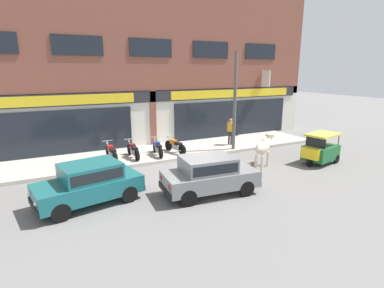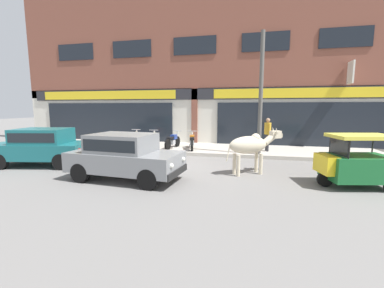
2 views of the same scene
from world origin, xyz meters
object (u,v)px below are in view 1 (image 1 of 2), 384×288
Objects in this scene: motorcycle_3 at (175,146)px; utility_pole at (235,102)px; cow at (263,147)px; car_0 at (209,173)px; auto_rickshaw at (320,151)px; motorcycle_0 at (111,152)px; motorcycle_1 at (133,150)px; car_1 at (90,182)px; motorcycle_2 at (158,148)px; pedestrian at (230,129)px.

motorcycle_3 is 0.33× the size of utility_pole.
utility_pole is at bearing 83.14° from cow.
auto_rickshaw is at bearing 6.74° from car_0.
motorcycle_1 is at bearing -5.06° from motorcycle_0.
auto_rickshaw is at bearing -37.91° from motorcycle_3.
motorcycle_0 is at bearing 69.41° from car_1.
motorcycle_2 is (2.38, -0.22, 0.00)m from motorcycle_0.
motorcycle_1 is at bearing 171.23° from utility_pole.
cow is at bearing -101.03° from pedestrian.
motorcycle_3 is 4.09m from utility_pole.
pedestrian is (4.65, 5.55, 0.34)m from car_0.
motorcycle_0 is (-9.27, 4.75, -0.10)m from auto_rickshaw.
pedestrian is at bearing 26.83° from car_1.
cow reaches higher than auto_rickshaw.
motorcycle_1 is at bearing 143.61° from cow.
car_0 is 5.35m from motorcycle_2.
pedestrian reaches higher than motorcycle_0.
car_0 reaches higher than motorcycle_0.
auto_rickshaw is 10.42m from motorcycle_0.
car_1 reaches higher than motorcycle_0.
car_0 is at bearing -132.71° from utility_pole.
motorcycle_1 is 2.32m from motorcycle_3.
car_1 is 0.71× the size of utility_pole.
car_0 is (-3.88, -1.59, -0.19)m from cow.
car_1 is 2.10× the size of motorcycle_1.
car_0 is 7.25m from pedestrian.
car_0 reaches higher than motorcycle_1.
motorcycle_1 is 6.05m from pedestrian.
cow is 3.06m from auto_rickshaw.
auto_rickshaw is 1.17× the size of motorcycle_2.
motorcycle_2 is 4.77m from pedestrian.
motorcycle_0 is 2.39m from motorcycle_2.
car_0 is at bearing -89.23° from motorcycle_2.
motorcycle_2 is at bearing 90.77° from car_0.
motorcycle_2 is at bearing 146.65° from auto_rickshaw.
motorcycle_1 and motorcycle_3 have the same top height.
motorcycle_3 is at bearing 40.07° from car_1.
cow is at bearing -96.86° from utility_pole.
motorcycle_2 is (1.29, -0.12, 0.00)m from motorcycle_1.
motorcycle_1 is 1.30m from motorcycle_2.
car_1 reaches higher than motorcycle_1.
motorcycle_2 is 4.95m from utility_pole.
motorcycle_3 is at bearing 80.00° from car_0.
car_0 is 5.63m from motorcycle_1.
auto_rickshaw is 1.17× the size of motorcycle_0.
utility_pole reaches higher than car_1.
cow is 0.51× the size of car_0.
motorcycle_0 is 1.09m from motorcycle_1.
motorcycle_1 is at bearing 104.04° from car_0.
cow reaches higher than motorcycle_2.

